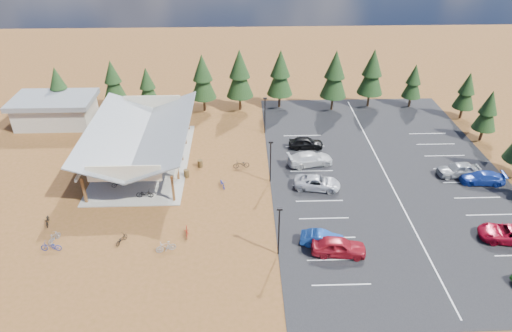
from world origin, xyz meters
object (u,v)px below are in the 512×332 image
bike_11 (187,231)px  car_4 (306,143)px  lamp_post_2 (265,113)px  car_0 (339,246)px  bike_6 (155,156)px  car_7 (482,178)px  bike_12 (121,239)px  bike_16 (241,164)px  lamp_post_1 (270,159)px  trash_bin_0 (186,173)px  bike_4 (145,194)px  bike_3 (129,130)px  car_8 (459,170)px  bike_7 (165,138)px  car_3 (310,159)px  bike_8 (47,220)px  bike_9 (54,237)px  outbuilding (55,110)px  car_1 (322,239)px  trash_bin_1 (200,164)px  bike_pavilion (140,133)px  bike_5 (162,170)px  bike_2 (131,156)px  bike_14 (223,184)px  bike_0 (119,183)px  bike_1 (110,171)px  bike_13 (166,247)px  car_2 (317,183)px  bike_10 (51,247)px  lamp_post_0 (279,228)px

bike_11 → car_4: (13.53, 16.72, 0.30)m
lamp_post_2 → car_0: 24.88m
bike_6 → car_7: bearing=-103.5°
bike_11 → bike_12: bearing=-178.5°
lamp_post_2 → bike_16: size_ratio=2.69×
bike_11 → car_0: (13.93, -3.08, 0.40)m
lamp_post_1 → lamp_post_2: (0.00, 12.00, 0.00)m
trash_bin_0 → bike_4: bike_4 is taller
bike_3 → bike_4: bearing=178.5°
bike_16 → car_8: bearing=76.4°
bike_7 → car_3: car_3 is taller
bike_6 → bike_8: bearing=140.6°
lamp_post_1 → bike_9: (-20.84, -9.52, -2.52)m
outbuilding → car_1: outbuilding is taller
trash_bin_1 → car_3: 13.11m
bike_pavilion → bike_3: 8.67m
car_3 → car_7: bearing=-114.9°
bike_5 → bike_4: bearing=150.4°
bike_2 → car_8: bearing=-107.0°
bike_8 → bike_14: 18.07m
bike_0 → bike_1: bearing=12.2°
bike_3 → car_4: 23.82m
bike_14 → trash_bin_0: bearing=134.9°
bike_11 → bike_13: bearing=-133.7°
bike_13 → car_4: (15.21, 18.93, 0.22)m
trash_bin_0 → bike_11: 10.47m
car_4 → bike_7: bearing=85.2°
bike_9 → trash_bin_1: bearing=-109.4°
outbuilding → car_2: (34.09, -17.57, -1.28)m
bike_6 → bike_9: bearing=150.4°
bike_7 → bike_1: bearing=165.2°
bike_pavilion → bike_13: bearing=-73.6°
car_2 → car_4: car_4 is taller
bike_16 → car_3: (8.22, 0.45, 0.33)m
bike_6 → bike_14: bearing=-130.1°
lamp_post_1 → bike_4: 14.05m
outbuilding → trash_bin_1: outbuilding is taller
bike_pavilion → car_8: bearing=-7.1°
bike_10 → bike_6: bearing=157.0°
bike_11 → lamp_post_0: bearing=-25.2°
bike_8 → bike_9: bearing=-75.6°
car_7 → bike_3: bearing=-101.1°
outbuilding → bike_6: size_ratio=6.76×
bike_8 → bike_16: size_ratio=0.90×
car_2 → lamp_post_0: bearing=164.4°
bike_6 → lamp_post_0: bearing=-145.3°
outbuilding → bike_16: size_ratio=5.75×
trash_bin_1 → bike_6: (-5.58, 1.77, 0.08)m
bike_1 → car_3: (23.29, 1.62, 0.17)m
trash_bin_0 → bike_12: trash_bin_0 is taller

